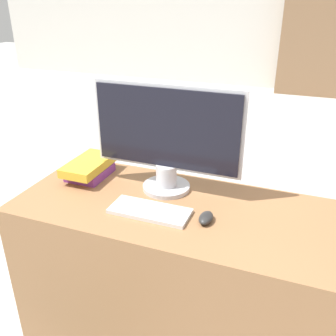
# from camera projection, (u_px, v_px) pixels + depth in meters

# --- Properties ---
(wall_back) EXTENTS (12.00, 0.06, 2.80)m
(wall_back) POSITION_uv_depth(u_px,v_px,m) (298.00, 5.00, 6.14)
(wall_back) COLOR beige
(wall_back) RESTS_ON ground_plane
(desk) EXTENTS (1.44, 0.59, 0.76)m
(desk) POSITION_uv_depth(u_px,v_px,m) (184.00, 281.00, 1.69)
(desk) COLOR #8C603D
(desk) RESTS_ON ground_plane
(monitor) EXTENTS (0.66, 0.21, 0.47)m
(monitor) POSITION_uv_depth(u_px,v_px,m) (166.00, 137.00, 1.58)
(monitor) COLOR #B7B7BC
(monitor) RESTS_ON desk
(keyboard) EXTENTS (0.32, 0.13, 0.02)m
(keyboard) POSITION_uv_depth(u_px,v_px,m) (150.00, 211.00, 1.49)
(keyboard) COLOR silver
(keyboard) RESTS_ON desk
(mouse) EXTENTS (0.05, 0.09, 0.03)m
(mouse) POSITION_uv_depth(u_px,v_px,m) (206.00, 218.00, 1.43)
(mouse) COLOR #262626
(mouse) RESTS_ON desk
(book_stack) EXTENTS (0.16, 0.28, 0.08)m
(book_stack) POSITION_uv_depth(u_px,v_px,m) (89.00, 168.00, 1.78)
(book_stack) COLOR #7A3384
(book_stack) RESTS_ON desk
(bookshelf_far) EXTENTS (1.20, 0.32, 1.98)m
(bookshelf_far) POSITION_uv_depth(u_px,v_px,m) (320.00, 33.00, 5.98)
(bookshelf_far) COLOR #846042
(bookshelf_far) RESTS_ON ground_plane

